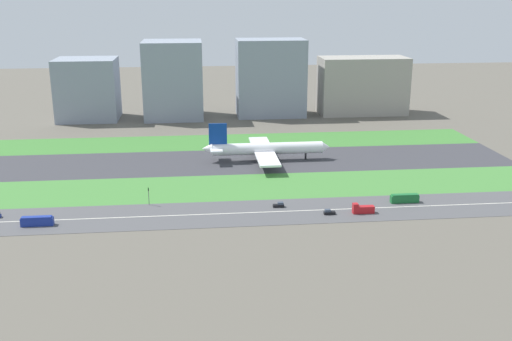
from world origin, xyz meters
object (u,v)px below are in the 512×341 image
car_1 (329,212)px  cargo_warehouse (362,86)px  hangar_building (173,80)px  fuel_tank_west (259,94)px  airliner (264,149)px  bus_0 (405,198)px  terminal_building (88,89)px  car_0 (279,205)px  office_tower (271,78)px  bus_1 (37,221)px  traffic_light (149,195)px  truck_0 (363,209)px

car_1 → cargo_warehouse: 204.03m
hangar_building → cargo_warehouse: 130.44m
hangar_building → fuel_tank_west: size_ratio=2.58×
airliner → bus_0: bearing=-54.0°
bus_0 → hangar_building: 207.79m
airliner → hangar_building: hangar_building is taller
terminal_building → cargo_warehouse: 186.88m
car_0 → office_tower: (20.01, 182.00, 24.96)m
airliner → bus_1: bearing=-140.1°
car_1 → bus_1: size_ratio=0.38×
terminal_building → car_1: bearing=-57.9°
car_0 → cargo_warehouse: size_ratio=0.07×
terminal_building → hangar_building: 56.84m
bus_1 → traffic_light: (39.32, 17.99, 2.47)m
bus_0 → car_0: bearing=180.0°
truck_0 → fuel_tank_west: size_ratio=0.42×
bus_1 → car_1: bearing=-180.0°
car_1 → traffic_light: bearing=-14.5°
hangar_building → office_tower: size_ratio=0.99×
traffic_light → hangar_building: bearing=88.1°
car_1 → cargo_warehouse: (66.46, 192.00, 18.63)m
traffic_light → cargo_warehouse: 221.46m
bus_1 → fuel_tank_west: fuel_tank_west is taller
hangar_building → car_1: bearing=-71.6°
office_tower → car_0: bearing=-96.3°
hangar_building → cargo_warehouse: bearing=0.0°
hangar_building → fuel_tank_west: (63.01, 45.00, -17.99)m
terminal_building → bus_1: bearing=-86.6°
bus_1 → bus_0: bearing=-176.0°
car_1 → traffic_light: size_ratio=0.61×
bus_0 → cargo_warehouse: bearing=79.8°
car_0 → bus_1: size_ratio=0.38×
fuel_tank_west → airliner: bearing=-95.4°
car_0 → car_1: (18.02, -10.00, 0.00)m
airliner → car_1: 79.76m
airliner → terminal_building: size_ratio=1.61×
car_0 → car_1: 20.61m
bus_0 → terminal_building: (-153.99, 182.00, 18.32)m
truck_0 → hangar_building: hangar_building is taller
truck_0 → hangar_building: 208.28m
terminal_building → hangar_building: bearing=0.0°
bus_1 → cargo_warehouse: 260.70m
car_0 → traffic_light: traffic_light is taller
bus_1 → cargo_warehouse: size_ratio=0.19×
bus_0 → cargo_warehouse: cargo_warehouse is taller
car_0 → hangar_building: bearing=104.1°
bus_1 → cargo_warehouse: bearing=-132.4°
truck_0 → fuel_tank_west: (-14.08, 237.00, 5.94)m
bus_0 → car_0: bus_0 is taller
airliner → bus_1: (-93.18, -78.00, -4.41)m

